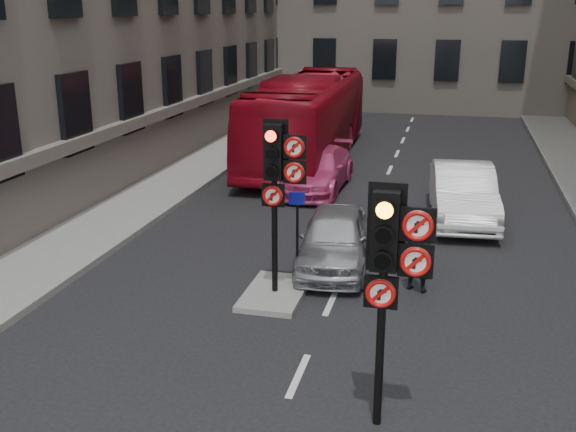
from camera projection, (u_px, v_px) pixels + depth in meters
The scene contains 11 objects.
pavement_left at pixel (153, 190), 21.93m from camera, with size 3.00×50.00×0.16m, color gray.
centre_island at pixel (275, 293), 14.07m from camera, with size 1.20×2.00×0.12m, color gray.
signal_near at pixel (391, 257), 8.99m from camera, with size 0.91×0.40×3.58m.
signal_far at pixel (278, 170), 13.26m from camera, with size 0.91×0.40×3.58m.
car_silver at pixel (334, 238), 15.54m from camera, with size 1.58×3.93×1.34m, color #98999F.
car_white at pixel (463, 193), 18.91m from camera, with size 1.64×4.71×1.55m, color white.
car_pink at pixel (317, 169), 22.12m from camera, with size 1.89×4.64×1.35m, color #D13D7B.
bus_red at pixel (308, 119), 26.04m from camera, with size 2.77×11.85×3.30m, color maroon.
motorcycle at pixel (411, 243), 15.69m from camera, with size 0.48×1.70×1.02m, color black.
motorcyclist at pixel (418, 252), 14.10m from camera, with size 0.64×0.42×1.76m, color black.
info_sign at pixel (297, 223), 14.29m from camera, with size 0.34×0.13×1.96m.
Camera 1 is at (2.18, -7.51, 5.78)m, focal length 42.00 mm.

